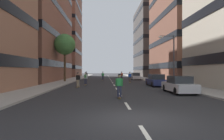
# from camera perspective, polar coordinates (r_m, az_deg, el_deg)

# --- Properties ---
(ground_plane) EXTENTS (185.68, 185.68, 0.00)m
(ground_plane) POSITION_cam_1_polar(r_m,az_deg,el_deg) (38.79, -0.32, -3.08)
(ground_plane) COLOR #28282B
(sidewalk_left) EXTENTS (3.23, 85.10, 0.14)m
(sidewalk_left) POSITION_cam_1_polar(r_m,az_deg,el_deg) (43.18, -11.38, -2.68)
(sidewalk_left) COLOR #9E9991
(sidewalk_left) RESTS_ON ground_plane
(sidewalk_right) EXTENTS (3.23, 85.10, 0.14)m
(sidewalk_right) POSITION_cam_1_polar(r_m,az_deg,el_deg) (43.67, 10.26, -2.65)
(sidewalk_right) COLOR #9E9991
(sidewalk_right) RESTS_ON ground_plane
(lane_markings) EXTENTS (0.16, 72.20, 0.01)m
(lane_markings) POSITION_cam_1_polar(r_m,az_deg,el_deg) (40.84, -0.42, -2.92)
(lane_markings) COLOR silver
(lane_markings) RESTS_ON ground_plane
(building_left_mid) EXTENTS (13.49, 23.36, 31.46)m
(building_left_mid) POSITION_cam_1_polar(r_m,az_deg,el_deg) (42.81, -24.18, 18.73)
(building_left_mid) COLOR brown
(building_left_mid) RESTS_ON ground_plane
(building_left_far) EXTENTS (13.49, 16.23, 29.74)m
(building_left_far) POSITION_cam_1_polar(r_m,az_deg,el_deg) (66.25, -15.72, 11.17)
(building_left_far) COLOR brown
(building_left_far) RESTS_ON ground_plane
(building_right_far) EXTENTS (13.49, 18.69, 22.88)m
(building_right_far) POSITION_cam_1_polar(r_m,az_deg,el_deg) (66.31, 13.44, 8.15)
(building_right_far) COLOR #4C4744
(building_right_far) RESTS_ON ground_plane
(parked_car_near) EXTENTS (1.82, 4.40, 1.52)m
(parked_car_near) POSITION_cam_1_polar(r_m,az_deg,el_deg) (17.99, 19.46, -4.29)
(parked_car_near) COLOR silver
(parked_car_near) RESTS_ON ground_plane
(parked_car_mid) EXTENTS (1.82, 4.40, 1.52)m
(parked_car_mid) POSITION_cam_1_polar(r_m,az_deg,el_deg) (41.21, 7.02, -1.93)
(parked_car_mid) COLOR silver
(parked_car_mid) RESTS_ON ground_plane
(parked_car_far) EXTENTS (1.82, 4.40, 1.52)m
(parked_car_far) POSITION_cam_1_polar(r_m,az_deg,el_deg) (25.12, 13.09, -3.10)
(parked_car_far) COLOR navy
(parked_car_far) RESTS_ON ground_plane
(street_tree_near) EXTENTS (3.60, 3.60, 8.15)m
(street_tree_near) POSITION_cam_1_polar(r_m,az_deg,el_deg) (33.94, -13.98, 7.38)
(street_tree_near) COLOR #4C3823
(street_tree_near) RESTS_ON sidewalk_left
(streetlamp_right) EXTENTS (2.13, 0.30, 6.50)m
(streetlamp_right) POSITION_cam_1_polar(r_m,az_deg,el_deg) (26.22, 17.33, 4.55)
(streetlamp_right) COLOR #3F3F44
(streetlamp_right) RESTS_ON sidewalk_right
(skater_0) EXTENTS (0.55, 0.92, 1.78)m
(skater_0) POSITION_cam_1_polar(r_m,az_deg,el_deg) (39.13, -2.77, -1.61)
(skater_0) COLOR brown
(skater_0) RESTS_ON ground_plane
(skater_1) EXTENTS (0.57, 0.92, 1.78)m
(skater_1) POSITION_cam_1_polar(r_m,az_deg,el_deg) (22.82, -10.18, -2.68)
(skater_1) COLOR brown
(skater_1) RESTS_ON ground_plane
(skater_2) EXTENTS (0.54, 0.91, 1.78)m
(skater_2) POSITION_cam_1_polar(r_m,az_deg,el_deg) (26.28, -7.95, -2.28)
(skater_2) COLOR brown
(skater_2) RESTS_ON ground_plane
(skater_3) EXTENTS (0.56, 0.92, 1.78)m
(skater_3) POSITION_cam_1_polar(r_m,az_deg,el_deg) (40.58, -7.71, -1.55)
(skater_3) COLOR brown
(skater_3) RESTS_ON ground_plane
(skater_4) EXTENTS (0.55, 0.91, 1.78)m
(skater_4) POSITION_cam_1_polar(r_m,az_deg,el_deg) (40.53, 2.92, -1.51)
(skater_4) COLOR brown
(skater_4) RESTS_ON ground_plane
(skater_5) EXTENTS (0.54, 0.91, 1.78)m
(skater_5) POSITION_cam_1_polar(r_m,az_deg,el_deg) (31.80, 5.37, -1.96)
(skater_5) COLOR brown
(skater_5) RESTS_ON ground_plane
(skater_6) EXTENTS (0.53, 0.90, 1.78)m
(skater_6) POSITION_cam_1_polar(r_m,az_deg,el_deg) (13.77, 2.20, -4.39)
(skater_6) COLOR brown
(skater_6) RESTS_ON ground_plane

